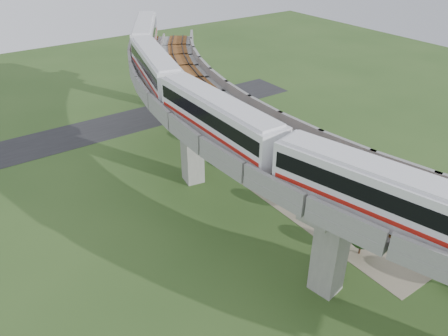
{
  "coord_description": "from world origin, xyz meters",
  "views": [
    {
      "loc": [
        -21.07,
        -27.15,
        27.03
      ],
      "look_at": [
        -1.94,
        0.11,
        7.5
      ],
      "focal_mm": 35.0,
      "sensor_mm": 36.0,
      "label": 1
    }
  ],
  "objects_px": {
    "metro_train": "(205,87)",
    "car_white": "(403,238)",
    "car_red": "(413,191)",
    "car_dark": "(309,154)"
  },
  "relations": [
    {
      "from": "car_white",
      "to": "car_dark",
      "type": "bearing_deg",
      "value": 41.99
    },
    {
      "from": "car_white",
      "to": "car_red",
      "type": "distance_m",
      "value": 9.03
    },
    {
      "from": "car_white",
      "to": "car_red",
      "type": "relative_size",
      "value": 1.11
    },
    {
      "from": "metro_train",
      "to": "car_white",
      "type": "height_order",
      "value": "metro_train"
    },
    {
      "from": "metro_train",
      "to": "car_white",
      "type": "bearing_deg",
      "value": -60.28
    },
    {
      "from": "car_white",
      "to": "metro_train",
      "type": "bearing_deg",
      "value": 86.48
    },
    {
      "from": "metro_train",
      "to": "car_dark",
      "type": "relative_size",
      "value": 14.43
    },
    {
      "from": "car_red",
      "to": "car_dark",
      "type": "distance_m",
      "value": 13.14
    },
    {
      "from": "car_white",
      "to": "car_dark",
      "type": "relative_size",
      "value": 0.95
    },
    {
      "from": "car_red",
      "to": "car_dark",
      "type": "bearing_deg",
      "value": 143.18
    }
  ]
}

